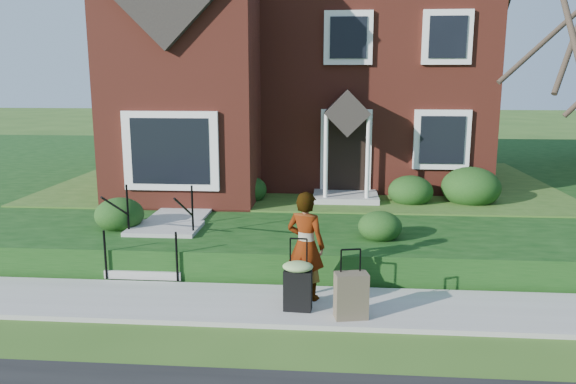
# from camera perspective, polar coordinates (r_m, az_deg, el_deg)

# --- Properties ---
(ground) EXTENTS (120.00, 120.00, 0.00)m
(ground) POSITION_cam_1_polar(r_m,az_deg,el_deg) (9.21, -1.20, -11.65)
(ground) COLOR #2D5119
(ground) RESTS_ON ground
(sidewalk) EXTENTS (60.00, 1.60, 0.08)m
(sidewalk) POSITION_cam_1_polar(r_m,az_deg,el_deg) (9.19, -1.20, -11.42)
(sidewalk) COLOR #9E9B93
(sidewalk) RESTS_ON ground
(terrace) EXTENTS (44.00, 20.00, 0.60)m
(terrace) POSITION_cam_1_polar(r_m,az_deg,el_deg) (19.86, 13.63, 1.52)
(terrace) COLOR #0F340E
(terrace) RESTS_ON ground
(walkway) EXTENTS (1.20, 6.00, 0.06)m
(walkway) POSITION_cam_1_polar(r_m,az_deg,el_deg) (14.16, -9.26, -0.86)
(walkway) COLOR #9E9B93
(walkway) RESTS_ON terrace
(main_house) EXTENTS (10.40, 10.20, 9.40)m
(main_house) POSITION_cam_1_polar(r_m,az_deg,el_deg) (18.14, 1.25, 16.66)
(main_house) COLOR maroon
(main_house) RESTS_ON terrace
(front_steps) EXTENTS (1.40, 2.02, 1.50)m
(front_steps) POSITION_cam_1_polar(r_m,az_deg,el_deg) (11.26, -13.05, -5.04)
(front_steps) COLOR #9E9B93
(front_steps) RESTS_ON ground
(foundation_shrubs) EXTENTS (9.76, 4.46, 1.05)m
(foundation_shrubs) POSITION_cam_1_polar(r_m,az_deg,el_deg) (13.46, 0.28, 0.48)
(foundation_shrubs) COLOR black
(foundation_shrubs) RESTS_ON terrace
(woman) EXTENTS (0.76, 0.64, 1.78)m
(woman) POSITION_cam_1_polar(r_m,az_deg,el_deg) (9.08, 1.81, -5.46)
(woman) COLOR #999999
(woman) RESTS_ON sidewalk
(suitcase_black) EXTENTS (0.50, 0.42, 1.14)m
(suitcase_black) POSITION_cam_1_polar(r_m,az_deg,el_deg) (8.76, 1.00, -9.20)
(suitcase_black) COLOR black
(suitcase_black) RESTS_ON sidewalk
(suitcase_olive) EXTENTS (0.53, 0.36, 1.06)m
(suitcase_olive) POSITION_cam_1_polar(r_m,az_deg,el_deg) (8.57, 6.43, -10.40)
(suitcase_olive) COLOR brown
(suitcase_olive) RESTS_ON sidewalk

